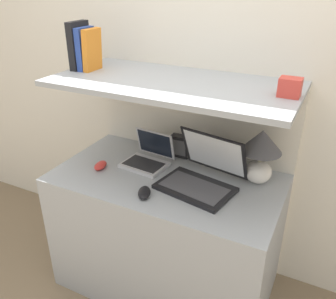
{
  "coord_description": "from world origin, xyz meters",
  "views": [
    {
      "loc": [
        0.77,
        -1.17,
        1.79
      ],
      "look_at": [
        0.01,
        0.34,
        0.95
      ],
      "focal_mm": 38.0,
      "sensor_mm": 36.0,
      "label": 1
    }
  ],
  "objects_px": {
    "laptop_small": "(148,158)",
    "second_mouse": "(100,165)",
    "laptop_large": "(202,175)",
    "computer_mouse": "(144,193)",
    "shelf_gadget": "(290,87)",
    "table_lamp": "(261,151)",
    "book_black": "(79,46)",
    "book_orange": "(92,50)",
    "router_box": "(180,146)",
    "book_blue": "(86,49)"
  },
  "relations": [
    {
      "from": "router_box",
      "to": "shelf_gadget",
      "type": "relative_size",
      "value": 1.44
    },
    {
      "from": "laptop_large",
      "to": "router_box",
      "type": "height_order",
      "value": "laptop_large"
    },
    {
      "from": "laptop_small",
      "to": "computer_mouse",
      "type": "bearing_deg",
      "value": -63.74
    },
    {
      "from": "router_box",
      "to": "shelf_gadget",
      "type": "height_order",
      "value": "shelf_gadget"
    },
    {
      "from": "book_black",
      "to": "shelf_gadget",
      "type": "bearing_deg",
      "value": -0.0
    },
    {
      "from": "shelf_gadget",
      "to": "laptop_small",
      "type": "bearing_deg",
      "value": 178.82
    },
    {
      "from": "computer_mouse",
      "to": "book_black",
      "type": "distance_m",
      "value": 0.89
    },
    {
      "from": "laptop_small",
      "to": "book_orange",
      "type": "bearing_deg",
      "value": -177.33
    },
    {
      "from": "laptop_small",
      "to": "book_orange",
      "type": "distance_m",
      "value": 0.68
    },
    {
      "from": "laptop_large",
      "to": "router_box",
      "type": "xyz_separation_m",
      "value": [
        -0.24,
        0.25,
        0.01
      ]
    },
    {
      "from": "laptop_small",
      "to": "book_blue",
      "type": "distance_m",
      "value": 0.7
    },
    {
      "from": "book_orange",
      "to": "laptop_small",
      "type": "bearing_deg",
      "value": 2.67
    },
    {
      "from": "laptop_small",
      "to": "shelf_gadget",
      "type": "height_order",
      "value": "shelf_gadget"
    },
    {
      "from": "laptop_large",
      "to": "book_black",
      "type": "bearing_deg",
      "value": 175.65
    },
    {
      "from": "table_lamp",
      "to": "second_mouse",
      "type": "relative_size",
      "value": 2.62
    },
    {
      "from": "table_lamp",
      "to": "shelf_gadget",
      "type": "relative_size",
      "value": 3.18
    },
    {
      "from": "second_mouse",
      "to": "router_box",
      "type": "distance_m",
      "value": 0.49
    },
    {
      "from": "computer_mouse",
      "to": "router_box",
      "type": "height_order",
      "value": "router_box"
    },
    {
      "from": "laptop_large",
      "to": "second_mouse",
      "type": "relative_size",
      "value": 3.8
    },
    {
      "from": "book_black",
      "to": "book_orange",
      "type": "xyz_separation_m",
      "value": [
        0.09,
        0.0,
        -0.02
      ]
    },
    {
      "from": "book_black",
      "to": "laptop_large",
      "type": "bearing_deg",
      "value": -4.35
    },
    {
      "from": "second_mouse",
      "to": "router_box",
      "type": "height_order",
      "value": "router_box"
    },
    {
      "from": "shelf_gadget",
      "to": "router_box",
      "type": "bearing_deg",
      "value": 162.44
    },
    {
      "from": "table_lamp",
      "to": "router_box",
      "type": "xyz_separation_m",
      "value": [
        -0.5,
        0.09,
        -0.12
      ]
    },
    {
      "from": "computer_mouse",
      "to": "shelf_gadget",
      "type": "distance_m",
      "value": 0.85
    },
    {
      "from": "laptop_large",
      "to": "router_box",
      "type": "relative_size",
      "value": 3.2
    },
    {
      "from": "second_mouse",
      "to": "router_box",
      "type": "xyz_separation_m",
      "value": [
        0.35,
        0.34,
        0.05
      ]
    },
    {
      "from": "book_black",
      "to": "table_lamp",
      "type": "bearing_deg",
      "value": 5.74
    },
    {
      "from": "router_box",
      "to": "book_orange",
      "type": "bearing_deg",
      "value": -157.01
    },
    {
      "from": "second_mouse",
      "to": "book_black",
      "type": "distance_m",
      "value": 0.68
    },
    {
      "from": "router_box",
      "to": "book_blue",
      "type": "bearing_deg",
      "value": -158.85
    },
    {
      "from": "book_blue",
      "to": "second_mouse",
      "type": "bearing_deg",
      "value": -45.79
    },
    {
      "from": "laptop_small",
      "to": "computer_mouse",
      "type": "height_order",
      "value": "laptop_small"
    },
    {
      "from": "laptop_large",
      "to": "laptop_small",
      "type": "distance_m",
      "value": 0.38
    },
    {
      "from": "laptop_large",
      "to": "computer_mouse",
      "type": "xyz_separation_m",
      "value": [
        -0.22,
        -0.23,
        -0.04
      ]
    },
    {
      "from": "book_blue",
      "to": "router_box",
      "type": "bearing_deg",
      "value": 21.15
    },
    {
      "from": "table_lamp",
      "to": "book_blue",
      "type": "xyz_separation_m",
      "value": [
        -1.0,
        -0.1,
        0.46
      ]
    },
    {
      "from": "second_mouse",
      "to": "book_blue",
      "type": "xyz_separation_m",
      "value": [
        -0.15,
        0.15,
        0.62
      ]
    },
    {
      "from": "shelf_gadget",
      "to": "table_lamp",
      "type": "bearing_deg",
      "value": 135.94
    },
    {
      "from": "laptop_small",
      "to": "book_black",
      "type": "xyz_separation_m",
      "value": [
        -0.41,
        -0.02,
        0.61
      ]
    },
    {
      "from": "second_mouse",
      "to": "book_orange",
      "type": "relative_size",
      "value": 0.51
    },
    {
      "from": "laptop_large",
      "to": "second_mouse",
      "type": "height_order",
      "value": "laptop_large"
    },
    {
      "from": "laptop_large",
      "to": "shelf_gadget",
      "type": "bearing_deg",
      "value": 9.21
    },
    {
      "from": "shelf_gadget",
      "to": "computer_mouse",
      "type": "bearing_deg",
      "value": -154.11
    },
    {
      "from": "book_blue",
      "to": "book_orange",
      "type": "height_order",
      "value": "book_blue"
    },
    {
      "from": "laptop_small",
      "to": "book_orange",
      "type": "relative_size",
      "value": 1.2
    },
    {
      "from": "table_lamp",
      "to": "second_mouse",
      "type": "height_order",
      "value": "table_lamp"
    },
    {
      "from": "laptop_small",
      "to": "second_mouse",
      "type": "relative_size",
      "value": 2.34
    },
    {
      "from": "table_lamp",
      "to": "router_box",
      "type": "distance_m",
      "value": 0.52
    },
    {
      "from": "computer_mouse",
      "to": "book_orange",
      "type": "height_order",
      "value": "book_orange"
    }
  ]
}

